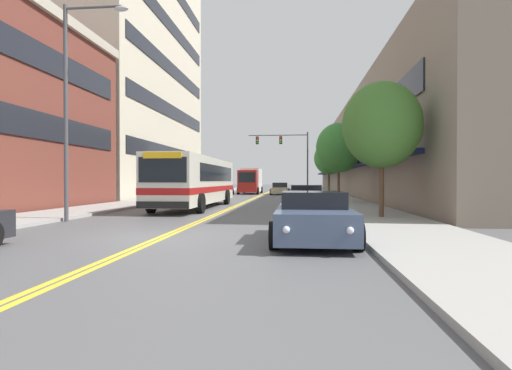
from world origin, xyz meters
The scene contains 20 objects.
ground_plane centered at (0.00, 37.00, 0.00)m, with size 240.00×240.00×0.00m, color #565659.
sidewalk_left centered at (-7.24, 37.00, 0.06)m, with size 3.49×106.00×0.13m.
sidewalk_right centered at (7.24, 37.00, 0.06)m, with size 3.49×106.00×0.13m.
centre_line centered at (0.00, 37.00, 0.00)m, with size 0.34×106.00×0.01m.
office_tower_left centered at (-15.23, 30.16, 13.34)m, with size 12.08×25.54×26.68m.
storefront_row_right centered at (13.22, 37.00, 4.95)m, with size 9.10×68.00×9.91m.
city_bus centered at (-2.14, 12.44, 1.67)m, with size 2.82×12.30×2.94m.
car_silver_parked_left_near centered at (-4.37, 33.04, 0.62)m, with size 2.06×4.46×1.32m.
car_black_parked_left_mid centered at (-4.38, 23.65, 0.63)m, with size 2.11×4.83×1.35m.
car_slate_blue_parked_right_foreground centered at (4.27, -0.38, 0.63)m, with size 2.17×4.56×1.33m.
car_champagne_parked_right_mid centered at (4.32, 24.61, 0.57)m, with size 2.00×4.37×1.21m.
car_navy_parked_right_far centered at (4.32, 9.56, 0.65)m, with size 2.02×4.53×1.40m.
car_beige_moving_lead centered at (1.99, 35.21, 0.64)m, with size 2.21×4.27×1.39m.
box_truck centered at (-1.77, 37.88, 1.63)m, with size 2.56×7.39×3.12m.
traffic_signal_mast centered at (2.88, 36.65, 5.30)m, with size 7.16×0.38×7.41m.
street_lamp_left_near centered at (-4.94, 3.91, 5.11)m, with size 2.68×0.28×8.59m.
street_tree_right_near centered at (7.33, 5.78, 3.92)m, with size 3.22×3.22×5.57m.
street_tree_right_mid centered at (6.83, 17.60, 3.95)m, with size 3.20×3.20×5.59m.
street_tree_right_far centered at (7.23, 30.91, 3.96)m, with size 3.07×3.07×5.53m.
fire_hydrant centered at (5.95, 12.61, 0.58)m, with size 0.33×0.25×0.91m.
Camera 1 is at (3.80, -11.13, 1.62)m, focal length 28.00 mm.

